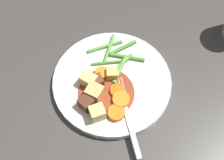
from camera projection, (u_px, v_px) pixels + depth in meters
ground_plane at (112, 84)px, 0.67m from camera, size 3.00×3.00×0.00m
dinner_plate at (112, 82)px, 0.66m from camera, size 0.25×0.25×0.02m
stew_sauce at (106, 93)px, 0.64m from camera, size 0.12×0.12×0.00m
carrot_slice_0 at (116, 113)px, 0.61m from camera, size 0.05×0.05×0.01m
carrot_slice_1 at (117, 91)px, 0.63m from camera, size 0.04×0.04×0.01m
carrot_slice_2 at (121, 100)px, 0.62m from camera, size 0.05×0.05×0.01m
carrot_slice_3 at (102, 73)px, 0.65m from camera, size 0.04×0.04×0.01m
potato_chunk_0 at (89, 80)px, 0.63m from camera, size 0.04×0.04×0.03m
potato_chunk_1 at (112, 74)px, 0.65m from camera, size 0.02×0.03×0.02m
potato_chunk_2 at (94, 92)px, 0.62m from camera, size 0.04×0.04×0.03m
potato_chunk_3 at (97, 113)px, 0.60m from camera, size 0.04×0.04×0.03m
meat_chunk_0 at (86, 103)px, 0.61m from camera, size 0.04×0.04×0.03m
meat_chunk_1 at (96, 82)px, 0.64m from camera, size 0.03×0.04×0.02m
green_bean_0 at (109, 63)px, 0.67m from camera, size 0.02×0.08×0.01m
green_bean_1 at (105, 46)px, 0.69m from camera, size 0.04×0.08×0.01m
green_bean_2 at (127, 57)px, 0.67m from camera, size 0.02×0.08×0.01m
green_bean_3 at (123, 48)px, 0.69m from camera, size 0.04×0.06×0.01m
green_bean_4 at (109, 49)px, 0.69m from camera, size 0.08×0.02×0.01m
green_bean_5 at (123, 62)px, 0.67m from camera, size 0.05×0.04×0.01m
green_bean_6 at (120, 69)px, 0.66m from camera, size 0.07×0.03×0.01m
fork at (127, 113)px, 0.61m from camera, size 0.17×0.07×0.00m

